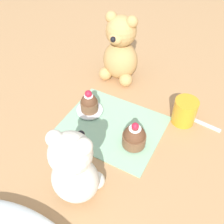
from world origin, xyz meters
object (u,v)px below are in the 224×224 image
(teddy_bear_tan, at_px, (120,51))
(saucer_plate, at_px, (90,110))
(teddy_bear_cream, at_px, (74,169))
(juice_glass, at_px, (185,111))
(teaspoon, at_px, (198,121))
(cupcake_near_cream_bear, at_px, (134,137))
(cupcake_near_tan_bear, at_px, (89,103))

(teddy_bear_tan, relative_size, saucer_plate, 2.87)
(teddy_bear_cream, bearing_deg, teddy_bear_tan, -84.78)
(juice_glass, distance_m, teaspoon, 0.05)
(cupcake_near_cream_bear, bearing_deg, teddy_bear_cream, 73.35)
(saucer_plate, height_order, cupcake_near_tan_bear, cupcake_near_tan_bear)
(teddy_bear_cream, bearing_deg, teaspoon, -127.65)
(teddy_bear_tan, distance_m, cupcake_near_tan_bear, 0.19)
(teddy_bear_tan, relative_size, teaspoon, 1.72)
(cupcake_near_cream_bear, bearing_deg, cupcake_near_tan_bear, -16.21)
(teddy_bear_tan, distance_m, saucer_plate, 0.20)
(cupcake_near_cream_bear, bearing_deg, teaspoon, -128.16)
(saucer_plate, bearing_deg, juice_glass, -158.88)
(teddy_bear_tan, height_order, juice_glass, teddy_bear_tan)
(teddy_bear_tan, height_order, cupcake_near_cream_bear, teddy_bear_tan)
(cupcake_near_cream_bear, distance_m, juice_glass, 0.16)
(teddy_bear_tan, distance_m, cupcake_near_cream_bear, 0.29)
(saucer_plate, distance_m, juice_glass, 0.26)
(cupcake_near_cream_bear, xyz_separation_m, saucer_plate, (0.16, -0.05, -0.02))
(cupcake_near_cream_bear, height_order, saucer_plate, cupcake_near_cream_bear)
(cupcake_near_tan_bear, relative_size, teaspoon, 0.55)
(teddy_bear_tan, distance_m, juice_glass, 0.26)
(teddy_bear_cream, height_order, teddy_bear_tan, teddy_bear_tan)
(teddy_bear_tan, relative_size, cupcake_near_cream_bear, 2.88)
(teddy_bear_cream, relative_size, cupcake_near_tan_bear, 2.82)
(saucer_plate, bearing_deg, teddy_bear_cream, 115.97)
(cupcake_near_cream_bear, distance_m, saucer_plate, 0.16)
(teaspoon, bearing_deg, teddy_bear_tan, -9.43)
(juice_glass, bearing_deg, teddy_bear_tan, -21.15)
(saucer_plate, bearing_deg, teaspoon, -158.61)
(cupcake_near_cream_bear, relative_size, cupcake_near_tan_bear, 1.08)
(teddy_bear_cream, xyz_separation_m, saucer_plate, (0.11, -0.22, -0.08))
(teddy_bear_tan, distance_m, teaspoon, 0.30)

